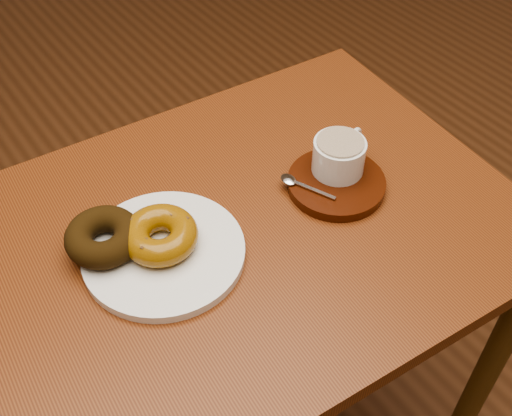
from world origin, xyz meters
TOP-DOWN VIEW (x-y plane):
  - cafe_table at (0.06, -0.01)m, footprint 0.85×0.66m
  - donut_plate at (-0.06, 0.00)m, footprint 0.26×0.26m
  - donut_cinnamon at (-0.13, 0.05)m, footprint 0.11×0.11m
  - donut_caramel at (-0.06, 0.01)m, footprint 0.12×0.12m
  - saucer at (0.22, -0.04)m, footprint 0.18×0.18m
  - coffee_cup at (0.24, -0.02)m, footprint 0.10×0.08m
  - teaspoon at (0.16, -0.00)m, footprint 0.04×0.09m

SIDE VIEW (x-z plane):
  - cafe_table at x=0.06m, z-range 0.26..1.01m
  - donut_plate at x=-0.06m, z-range 0.76..0.77m
  - saucer at x=0.22m, z-range 0.76..0.77m
  - teaspoon at x=0.16m, z-range 0.77..0.78m
  - donut_cinnamon at x=-0.13m, z-range 0.77..0.81m
  - donut_caramel at x=-0.06m, z-range 0.77..0.81m
  - coffee_cup at x=0.24m, z-range 0.77..0.83m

